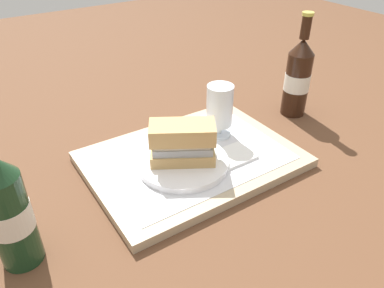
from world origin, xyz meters
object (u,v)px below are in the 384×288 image
object	(u,v)px
sandwich	(184,142)
beer_bottle	(298,77)
plate	(183,162)
beer_glass	(220,109)
second_bottle	(7,210)

from	to	relation	value
sandwich	beer_bottle	bearing A→B (deg)	40.40
plate	beer_glass	distance (m)	0.16
sandwich	beer_glass	distance (m)	0.14
beer_glass	beer_bottle	size ratio (longest dim) A/B	0.47
second_bottle	sandwich	bearing A→B (deg)	8.01
plate	second_bottle	xyz separation A→B (m)	(-0.33, -0.05, 0.08)
plate	second_bottle	world-z (taller)	second_bottle
plate	beer_bottle	distance (m)	0.40
sandwich	second_bottle	distance (m)	0.34
plate	second_bottle	bearing A→B (deg)	-171.63
beer_bottle	second_bottle	distance (m)	0.73
sandwich	beer_bottle	distance (m)	0.39
beer_bottle	second_bottle	world-z (taller)	same
sandwich	second_bottle	size ratio (longest dim) A/B	0.54
second_bottle	beer_bottle	bearing A→B (deg)	8.95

